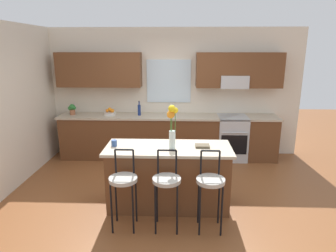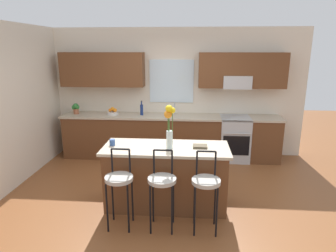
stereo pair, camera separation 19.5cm
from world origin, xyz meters
name	(u,v)px [view 2 (the right image)]	position (x,y,z in m)	size (l,w,h in m)	color
ground_plane	(163,195)	(0.00, 0.00, 0.00)	(14.00, 14.00, 0.00)	brown
wall_left	(11,106)	(-2.56, 0.30, 1.35)	(0.12, 4.60, 2.70)	beige
back_wall_assembly	(173,86)	(0.03, 1.98, 1.51)	(5.60, 0.50, 2.70)	beige
counter_run	(170,136)	(0.00, 1.70, 0.47)	(4.56, 0.64, 0.92)	brown
sink_faucet	(174,108)	(0.07, 1.84, 1.06)	(0.02, 0.13, 0.23)	#B7BABC
oven_range	(234,138)	(1.33, 1.68, 0.46)	(0.60, 0.64, 0.92)	#B7BABC
kitchen_island	(166,176)	(0.07, -0.31, 0.46)	(1.80, 0.73, 0.92)	brown
bar_stool_near	(119,182)	(-0.48, -0.89, 0.64)	(0.36, 0.36, 1.04)	black
bar_stool_middle	(162,183)	(0.07, -0.89, 0.64)	(0.36, 0.36, 1.04)	black
bar_stool_far	(206,185)	(0.62, -0.89, 0.64)	(0.36, 0.36, 1.04)	black
flower_vase	(169,123)	(0.13, -0.38, 1.29)	(0.16, 0.14, 0.63)	silver
mug_ceramic	(112,142)	(-0.71, -0.30, 0.97)	(0.08, 0.08, 0.09)	#33518C
cookbook	(200,146)	(0.56, -0.29, 0.94)	(0.20, 0.15, 0.03)	brown
fruit_bowl_oranges	(113,112)	(-1.22, 1.70, 0.97)	(0.24, 0.24, 0.16)	silver
bottle_olive_oil	(142,109)	(-0.61, 1.70, 1.04)	(0.06, 0.06, 0.30)	navy
potted_plant_small	(76,108)	(-2.03, 1.70, 1.05)	(0.17, 0.12, 0.23)	#9E5B3D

